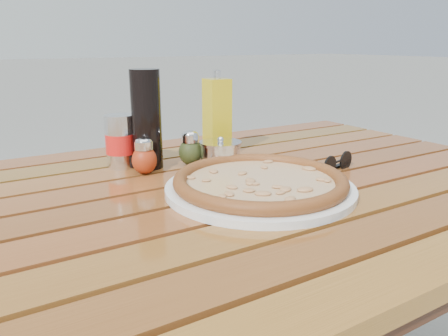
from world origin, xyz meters
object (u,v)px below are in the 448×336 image
olive_oil_cruet (217,117)px  parmesan_tin (220,154)px  pizza (260,181)px  plate (260,189)px  sunglasses (337,164)px  soda_can (120,142)px  table (229,220)px  dark_bottle (147,120)px  oregano_shaker (190,148)px  pepper_shaker (144,156)px

olive_oil_cruet → parmesan_tin: size_ratio=1.81×
pizza → olive_oil_cruet: (0.08, 0.29, 0.07)m
plate → sunglasses: size_ratio=3.27×
soda_can → olive_oil_cruet: olive_oil_cruet is taller
plate → parmesan_tin: bearing=82.0°
table → dark_bottle: 0.29m
oregano_shaker → olive_oil_cruet: olive_oil_cruet is taller
table → pizza: 0.12m
dark_bottle → pepper_shaker: bearing=-121.6°
dark_bottle → plate: bearing=-67.2°
pepper_shaker → olive_oil_cruet: olive_oil_cruet is taller
parmesan_tin → sunglasses: size_ratio=1.06×
parmesan_tin → oregano_shaker: bearing=132.5°
table → parmesan_tin: parmesan_tin is taller
pizza → dark_bottle: bearing=112.8°
oregano_shaker → parmesan_tin: oregano_shaker is taller
table → soda_can: bearing=120.3°
pizza → pepper_shaker: size_ratio=4.54×
oregano_shaker → dark_bottle: dark_bottle is taller
parmesan_tin → olive_oil_cruet: bearing=63.2°
pizza → soda_can: 0.35m
plate → olive_oil_cruet: olive_oil_cruet is taller
plate → soda_can: soda_can is taller
plate → dark_bottle: bearing=112.8°
table → pizza: pizza is taller
soda_can → parmesan_tin: (0.19, -0.12, -0.03)m
olive_oil_cruet → soda_can: bearing=176.9°
olive_oil_cruet → pepper_shaker: bearing=-163.8°
parmesan_tin → sunglasses: bearing=-38.4°
pizza → pepper_shaker: bearing=121.5°
table → soda_can: (-0.14, 0.24, 0.13)m
oregano_shaker → table: bearing=-91.1°
table → parmesan_tin: bearing=66.6°
pepper_shaker → soda_can: soda_can is taller
plate → pizza: pizza is taller
plate → pizza: size_ratio=0.97×
dark_bottle → sunglasses: (0.35, -0.24, -0.09)m
plate → sunglasses: sunglasses is taller
parmesan_tin → sunglasses: (0.20, -0.16, -0.01)m
table → dark_bottle: size_ratio=6.36×
pepper_shaker → parmesan_tin: size_ratio=0.71×
soda_can → parmesan_tin: bearing=-31.5°
pizza → table: bearing=110.9°
oregano_shaker → soda_can: size_ratio=0.68×
table → olive_oil_cruet: olive_oil_cruet is taller
soda_can → olive_oil_cruet: 0.25m
pizza → dark_bottle: size_ratio=1.69×
pizza → soda_can: (-0.17, 0.31, 0.04)m
plate → parmesan_tin: size_ratio=3.10×
oregano_shaker → soda_can: bearing=155.9°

